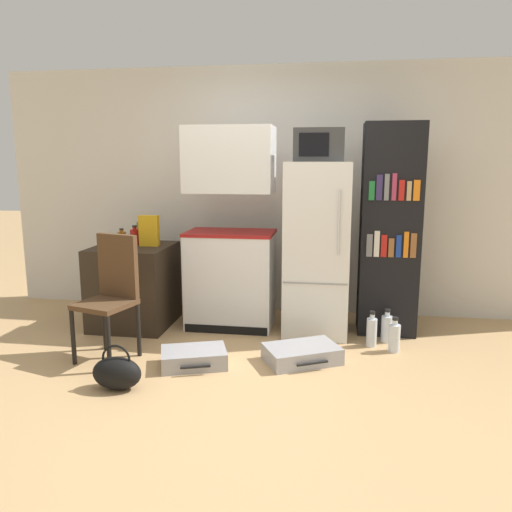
{
  "coord_description": "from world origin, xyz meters",
  "views": [
    {
      "loc": [
        0.6,
        -3.35,
        1.6
      ],
      "look_at": [
        -0.05,
        0.85,
        0.8
      ],
      "focal_mm": 35.0,
      "sensor_mm": 36.0,
      "label": 1
    }
  ],
  "objects": [
    {
      "name": "bottle_olive_oil",
      "position": [
        -1.36,
        1.5,
        0.91
      ],
      "size": [
        0.08,
        0.08,
        0.26
      ],
      "color": "#566619",
      "rests_on": "side_table"
    },
    {
      "name": "cereal_box",
      "position": [
        -1.17,
        1.24,
        0.95
      ],
      "size": [
        0.19,
        0.07,
        0.3
      ],
      "color": "gold",
      "rests_on": "side_table"
    },
    {
      "name": "refrigerator",
      "position": [
        0.46,
        1.29,
        0.8
      ],
      "size": [
        0.59,
        0.65,
        1.61
      ],
      "color": "silver",
      "rests_on": "ground_plane"
    },
    {
      "name": "side_table",
      "position": [
        -1.34,
        1.22,
        0.4
      ],
      "size": [
        0.73,
        0.76,
        0.8
      ],
      "color": "#2D2319",
      "rests_on": "ground_plane"
    },
    {
      "name": "water_bottle_front",
      "position": [
        0.96,
        0.96,
        0.13
      ],
      "size": [
        0.09,
        0.09,
        0.32
      ],
      "color": "silver",
      "rests_on": "ground_plane"
    },
    {
      "name": "water_bottle_back",
      "position": [
        1.11,
        1.09,
        0.13
      ],
      "size": [
        0.1,
        0.1,
        0.31
      ],
      "color": "silver",
      "rests_on": "ground_plane"
    },
    {
      "name": "suitcase_small_flat",
      "position": [
        0.38,
        0.51,
        0.07
      ],
      "size": [
        0.69,
        0.6,
        0.13
      ],
      "rotation": [
        0.0,
        0.0,
        0.48
      ],
      "color": "#99999E",
      "rests_on": "ground_plane"
    },
    {
      "name": "bookshelf",
      "position": [
        1.12,
        1.4,
        0.98
      ],
      "size": [
        0.53,
        0.41,
        1.96
      ],
      "color": "black",
      "rests_on": "ground_plane"
    },
    {
      "name": "water_bottle_middle",
      "position": [
        1.15,
        0.85,
        0.13
      ],
      "size": [
        0.1,
        0.1,
        0.31
      ],
      "color": "silver",
      "rests_on": "ground_plane"
    },
    {
      "name": "bottle_amber_beer",
      "position": [
        -1.48,
        1.3,
        0.87
      ],
      "size": [
        0.08,
        0.08,
        0.16
      ],
      "color": "brown",
      "rests_on": "side_table"
    },
    {
      "name": "microwave",
      "position": [
        0.46,
        1.29,
        1.76
      ],
      "size": [
        0.44,
        0.39,
        0.29
      ],
      "color": "#333333",
      "rests_on": "refrigerator"
    },
    {
      "name": "ground_plane",
      "position": [
        0.0,
        0.0,
        0.0
      ],
      "size": [
        24.0,
        24.0,
        0.0
      ],
      "primitive_type": "plane",
      "color": "tan"
    },
    {
      "name": "chair",
      "position": [
        -1.18,
        0.39,
        0.6
      ],
      "size": [
        0.5,
        0.5,
        1.02
      ],
      "rotation": [
        0.0,
        0.0,
        -0.28
      ],
      "color": "black",
      "rests_on": "ground_plane"
    },
    {
      "name": "wall_back",
      "position": [
        0.2,
        2.0,
        1.3
      ],
      "size": [
        6.4,
        0.1,
        2.59
      ],
      "color": "silver",
      "rests_on": "ground_plane"
    },
    {
      "name": "kitchen_hutch",
      "position": [
        -0.38,
        1.33,
        0.88
      ],
      "size": [
        0.85,
        0.54,
        1.94
      ],
      "color": "white",
      "rests_on": "ground_plane"
    },
    {
      "name": "suitcase_large_flat",
      "position": [
        -0.47,
        0.29,
        0.07
      ],
      "size": [
        0.59,
        0.49,
        0.14
      ],
      "rotation": [
        0.0,
        0.0,
        0.34
      ],
      "color": "#99999E",
      "rests_on": "ground_plane"
    },
    {
      "name": "bowl",
      "position": [
        -1.5,
        1.05,
        0.82
      ],
      "size": [
        0.18,
        0.18,
        0.05
      ],
      "color": "silver",
      "rests_on": "side_table"
    },
    {
      "name": "bottle_ketchup_red",
      "position": [
        -1.34,
        1.3,
        0.88
      ],
      "size": [
        0.09,
        0.09,
        0.19
      ],
      "color": "#AD1914",
      "rests_on": "side_table"
    },
    {
      "name": "handbag",
      "position": [
        -0.9,
        -0.2,
        0.12
      ],
      "size": [
        0.36,
        0.2,
        0.33
      ],
      "color": "black",
      "rests_on": "ground_plane"
    }
  ]
}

